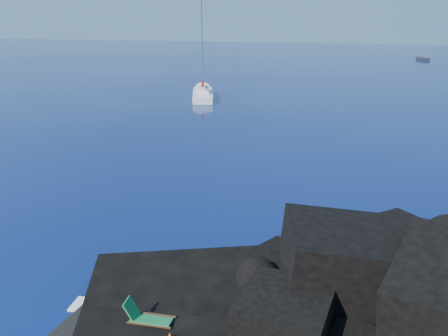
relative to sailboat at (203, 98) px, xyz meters
name	(u,v)px	position (x,y,z in m)	size (l,w,h in m)	color
surf_foam	(218,292)	(14.97, -43.20, 0.00)	(10.00, 8.00, 0.06)	white
sailboat	(203,98)	(0.00, 0.00, 0.00)	(2.70, 12.87, 13.49)	white
deck_chair	(151,315)	(13.49, -46.34, 0.91)	(1.63, 0.71, 1.12)	#18703C
distant_boat_a	(423,60)	(38.19, 72.14, 0.00)	(1.55, 4.99, 0.67)	black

